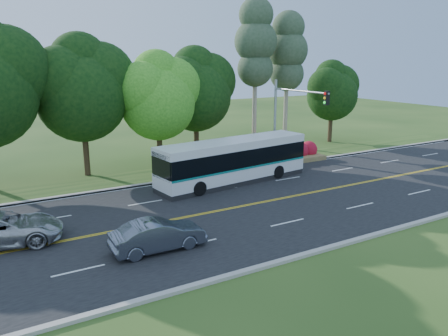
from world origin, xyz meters
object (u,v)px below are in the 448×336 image
sedan (158,235)px  transit_bus (233,162)px  suv (0,229)px  traffic_signal (290,112)px

sedan → transit_bus: bearing=-47.5°
sedan → suv: size_ratio=0.78×
transit_bus → traffic_signal: bearing=-0.0°
suv → transit_bus: bearing=-65.9°
traffic_signal → sedan: traffic_signal is taller
sedan → traffic_signal: bearing=-58.3°
traffic_signal → sedan: 17.18m
transit_bus → sedan: size_ratio=2.72×
transit_bus → sedan: transit_bus is taller
traffic_signal → suv: size_ratio=1.24×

